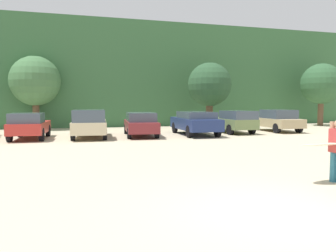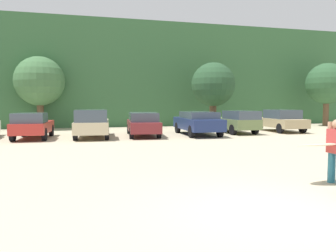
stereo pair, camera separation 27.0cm
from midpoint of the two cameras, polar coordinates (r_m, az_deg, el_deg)
ground_plane at (r=6.55m, az=16.05°, el=-14.04°), size 120.00×120.00×0.00m
hillside_ridge at (r=33.64m, az=-10.11°, el=8.09°), size 108.00×12.00×8.85m
tree_far_left at (r=26.93m, az=-22.14°, el=7.13°), size 3.71×3.71×5.48m
tree_right at (r=25.93m, az=6.86°, el=7.02°), size 3.36×3.36×5.09m
tree_center at (r=31.79m, az=24.65°, el=6.56°), size 3.50×3.50×5.39m
parked_car_red at (r=19.71m, az=-23.11°, el=0.07°), size 1.94×3.99×1.46m
parked_car_champagne at (r=19.37m, az=-13.72°, el=0.41°), size 2.16×4.61×1.62m
parked_car_maroon at (r=19.98m, az=-5.12°, el=0.43°), size 2.12×4.68×1.43m
parked_car_navy at (r=20.67m, az=4.32°, el=0.69°), size 2.06×4.80×1.45m
parked_car_olive_green at (r=22.39m, az=10.64°, el=0.83°), size 1.95×4.42×1.49m
parked_car_tan at (r=24.34m, az=17.94°, el=0.98°), size 1.98×4.21×1.52m
surfboard_cream at (r=9.33m, az=26.03°, el=-2.77°), size 2.02×0.59×0.14m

